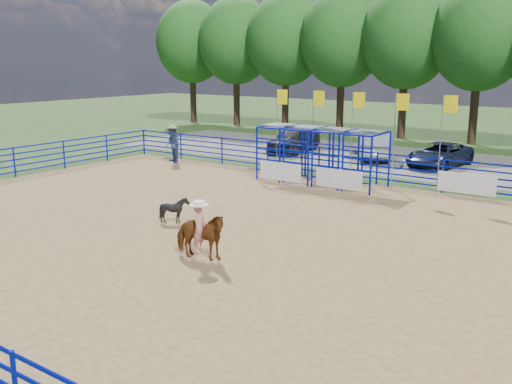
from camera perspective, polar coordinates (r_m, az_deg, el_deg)
ground at (r=18.21m, az=-0.70°, el=-4.75°), size 120.00×120.00×0.00m
arena_dirt at (r=18.21m, az=-0.70°, el=-4.72°), size 30.00×20.00×0.02m
gravel_strip at (r=33.15m, az=16.73°, el=2.83°), size 40.00×10.00×0.01m
horse_and_rider at (r=16.20m, az=-5.66°, el=-3.91°), size 1.79×1.11×2.41m
calf at (r=19.99m, az=-8.12°, el=-1.79°), size 0.98×0.90×0.95m
spectator_cowboy at (r=31.87m, az=-8.33°, el=4.72°), size 1.20×1.11×2.03m
car_a at (r=35.43m, az=3.82°, el=5.29°), size 2.35×4.87×1.60m
car_b at (r=33.79m, az=12.06°, el=4.65°), size 3.19×5.13×1.60m
car_c at (r=32.02m, az=17.90°, el=3.57°), size 2.76×4.86×1.28m
perimeter_fence at (r=18.00m, az=-0.70°, el=-2.47°), size 30.10×20.10×1.50m
chute_assembly at (r=26.23m, az=7.23°, el=3.49°), size 19.32×2.41×4.20m
treeline at (r=41.38m, az=21.56°, el=14.88°), size 56.40×6.40×11.24m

